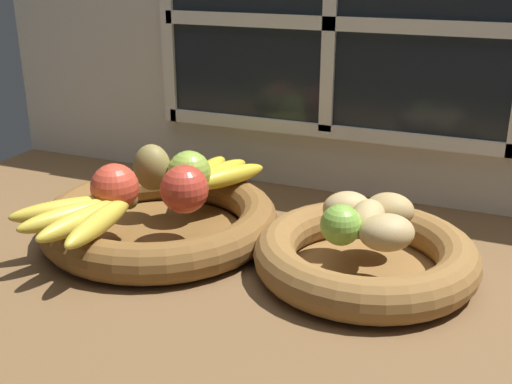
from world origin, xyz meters
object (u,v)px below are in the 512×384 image
apple_green_back (189,172)px  lime_near (341,225)px  fruit_bowl_left (160,220)px  banana_bunch_back (211,174)px  potato_large (368,219)px  apple_red_front (115,187)px  potato_back (389,210)px  banana_bunch_front (84,215)px  fruit_bowl_right (365,256)px  potato_small (387,232)px  pear_brown (152,168)px  potato_oblong (347,208)px  apple_red_right (184,189)px

apple_green_back → lime_near: (27.68, -9.32, -0.73)cm
fruit_bowl_left → banana_bunch_back: banana_bunch_back is taller
apple_green_back → potato_large: bearing=-10.0°
fruit_bowl_left → apple_green_back: 8.91cm
apple_red_front → potato_back: (39.11, 9.97, -1.18)cm
apple_red_front → banana_bunch_front: apple_red_front is taller
apple_green_back → fruit_bowl_right: bearing=-10.0°
apple_red_front → banana_bunch_back: size_ratio=0.43×
apple_green_back → banana_bunch_front: 19.10cm
fruit_bowl_right → apple_red_front: 38.06cm
banana_bunch_front → potato_small: size_ratio=2.53×
fruit_bowl_right → pear_brown: 37.37cm
apple_green_back → potato_large: apple_green_back is taller
pear_brown → apple_red_front: bearing=-93.5°
potato_small → banana_bunch_back: bearing=156.5°
fruit_bowl_right → potato_large: potato_large is taller
banana_bunch_front → potato_oblong: bearing=23.8°
banana_bunch_front → banana_bunch_back: 24.57cm
apple_red_right → pear_brown: bearing=146.2°
fruit_bowl_left → potato_back: size_ratio=5.42×
banana_bunch_front → potato_oblong: 37.25cm
banana_bunch_back → potato_large: bearing=-20.4°
pear_brown → lime_near: 34.81cm
fruit_bowl_left → apple_red_right: size_ratio=5.13×
potato_back → lime_near: lime_near is taller
apple_red_front → potato_large: bearing=8.4°
lime_near → fruit_bowl_left: bearing=172.5°
banana_bunch_front → potato_back: bearing=22.7°
banana_bunch_front → potato_large: 39.69cm
fruit_bowl_right → potato_small: size_ratio=4.25×
apple_green_back → fruit_bowl_left: bearing=-116.0°
fruit_bowl_right → potato_small: (3.29, -3.29, 5.56)cm
pear_brown → banana_bunch_back: size_ratio=0.46×
potato_small → potato_back: same height
apple_red_front → potato_oblong: (33.36, 8.33, -1.19)cm
potato_back → potato_oblong: 5.98cm
apple_red_right → banana_bunch_back: bearing=99.8°
banana_bunch_front → lime_near: lime_near is taller
fruit_bowl_left → apple_red_right: apple_red_right is taller
pear_brown → potato_oblong: 32.83cm
potato_back → potato_large: size_ratio=0.91×
pear_brown → potato_large: pear_brown is taller
potato_small → potato_large: bearing=135.0°
apple_red_front → apple_red_right: same height
banana_bunch_front → banana_bunch_back: size_ratio=1.10×
fruit_bowl_right → banana_bunch_back: banana_bunch_back is taller
apple_green_back → potato_small: apple_green_back is taller
lime_near → potato_large: bearing=56.3°
apple_red_front → banana_bunch_back: 18.22cm
apple_red_front → banana_bunch_back: (7.71, 16.38, -2.03)cm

